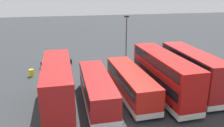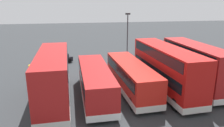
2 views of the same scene
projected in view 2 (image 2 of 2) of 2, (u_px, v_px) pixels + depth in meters
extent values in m
plane|color=#2D3033|center=(123.00, 65.00, 31.44)|extent=(140.00, 140.00, 0.00)
cube|color=#A51919|center=(224.00, 70.00, 23.37)|extent=(3.17, 10.76, 2.60)
cube|color=silver|center=(223.00, 79.00, 23.65)|extent=(3.21, 10.81, 0.55)
cube|color=black|center=(195.00, 54.00, 28.19)|extent=(2.25, 0.19, 1.10)
cylinder|color=black|center=(192.00, 70.00, 27.05)|extent=(0.36, 1.12, 1.10)
cylinder|color=black|center=(208.00, 69.00, 27.59)|extent=(0.36, 1.12, 1.10)
cube|color=#A51919|center=(195.00, 65.00, 22.73)|extent=(2.60, 10.43, 4.20)
cube|color=silver|center=(193.00, 81.00, 23.23)|extent=(2.64, 10.47, 0.55)
cube|color=black|center=(195.00, 66.00, 22.78)|extent=(2.65, 9.63, 0.90)
cube|color=black|center=(196.00, 51.00, 22.32)|extent=(2.65, 9.63, 0.90)
cube|color=black|center=(172.00, 55.00, 27.73)|extent=(2.25, 0.07, 1.10)
cylinder|color=black|center=(168.00, 71.00, 26.63)|extent=(0.30, 1.10, 1.10)
cylinder|color=black|center=(184.00, 70.00, 27.05)|extent=(0.30, 1.10, 1.10)
cylinder|color=black|center=(205.00, 97.00, 19.44)|extent=(0.30, 1.10, 1.10)
cube|color=#B71411|center=(165.00, 68.00, 21.64)|extent=(3.02, 11.40, 4.20)
cube|color=silver|center=(164.00, 85.00, 22.14)|extent=(3.06, 11.44, 0.55)
cube|color=black|center=(165.00, 70.00, 21.70)|extent=(3.05, 10.60, 0.90)
cube|color=black|center=(166.00, 53.00, 21.23)|extent=(3.05, 10.60, 0.90)
cube|color=black|center=(144.00, 56.00, 27.01)|extent=(2.25, 0.15, 1.10)
cylinder|color=black|center=(139.00, 73.00, 25.88)|extent=(0.35, 1.11, 1.10)
cylinder|color=black|center=(157.00, 72.00, 26.39)|extent=(0.35, 1.11, 1.10)
cylinder|color=black|center=(175.00, 105.00, 17.93)|extent=(0.35, 1.11, 1.10)
cylinder|color=black|center=(199.00, 102.00, 18.43)|extent=(0.35, 1.11, 1.10)
cube|color=red|center=(131.00, 76.00, 21.63)|extent=(2.95, 10.58, 2.60)
cube|color=silver|center=(131.00, 85.00, 21.91)|extent=(3.00, 10.62, 0.55)
cube|color=black|center=(131.00, 70.00, 21.47)|extent=(2.98, 9.78, 0.90)
cube|color=black|center=(118.00, 58.00, 26.40)|extent=(2.25, 0.15, 1.10)
cylinder|color=black|center=(111.00, 75.00, 25.28)|extent=(0.34, 1.11, 1.10)
cylinder|color=black|center=(130.00, 74.00, 25.78)|extent=(0.34, 1.11, 1.10)
cylinder|color=black|center=(132.00, 104.00, 18.08)|extent=(0.34, 1.11, 1.10)
cylinder|color=black|center=(157.00, 101.00, 18.58)|extent=(0.34, 1.11, 1.10)
cube|color=#A51919|center=(95.00, 81.00, 20.25)|extent=(2.55, 10.28, 2.60)
cube|color=silver|center=(95.00, 91.00, 20.53)|extent=(2.59, 10.32, 0.55)
cube|color=black|center=(95.00, 75.00, 20.09)|extent=(2.61, 9.48, 0.90)
cube|color=black|center=(90.00, 61.00, 24.97)|extent=(2.25, 0.06, 1.10)
cylinder|color=black|center=(81.00, 79.00, 23.88)|extent=(0.30, 1.10, 1.10)
cylinder|color=black|center=(101.00, 78.00, 24.29)|extent=(0.30, 1.10, 1.10)
cylinder|color=black|center=(87.00, 111.00, 16.81)|extent=(0.30, 1.10, 1.10)
cylinder|color=black|center=(115.00, 109.00, 17.23)|extent=(0.30, 1.10, 1.10)
cube|color=#A51919|center=(54.00, 76.00, 19.10)|extent=(2.65, 10.50, 4.20)
cube|color=silver|center=(55.00, 95.00, 19.59)|extent=(2.69, 10.54, 0.55)
cube|color=black|center=(54.00, 78.00, 19.15)|extent=(2.70, 9.70, 0.90)
cube|color=black|center=(52.00, 60.00, 18.69)|extent=(2.70, 9.70, 0.90)
cube|color=black|center=(56.00, 63.00, 24.12)|extent=(2.25, 0.08, 1.10)
cylinder|color=black|center=(46.00, 82.00, 23.01)|extent=(0.31, 1.10, 1.10)
cylinder|color=black|center=(67.00, 81.00, 23.45)|extent=(0.31, 1.10, 1.10)
cylinder|color=black|center=(37.00, 119.00, 15.78)|extent=(0.31, 1.10, 1.10)
cylinder|color=black|center=(68.00, 115.00, 16.22)|extent=(0.31, 1.10, 1.10)
cube|color=black|center=(57.00, 60.00, 31.98)|extent=(4.57, 3.56, 0.70)
cube|color=black|center=(58.00, 56.00, 31.93)|extent=(3.00, 2.63, 0.55)
cylinder|color=black|center=(50.00, 64.00, 30.53)|extent=(0.67, 0.49, 0.64)
cylinder|color=black|center=(46.00, 62.00, 31.73)|extent=(0.67, 0.49, 0.64)
cylinder|color=black|center=(69.00, 61.00, 32.35)|extent=(0.67, 0.49, 0.64)
cylinder|color=black|center=(64.00, 59.00, 33.55)|extent=(0.67, 0.49, 0.64)
cube|color=#1E479E|center=(164.00, 59.00, 32.75)|extent=(4.26, 3.72, 0.70)
cube|color=black|center=(166.00, 55.00, 32.50)|extent=(2.87, 2.69, 0.55)
cylinder|color=black|center=(154.00, 60.00, 32.63)|extent=(0.65, 0.55, 0.64)
cylinder|color=black|center=(156.00, 58.00, 34.04)|extent=(0.65, 0.55, 0.64)
cylinder|color=black|center=(172.00, 62.00, 31.57)|extent=(0.65, 0.55, 0.64)
cylinder|color=black|center=(174.00, 60.00, 32.98)|extent=(0.65, 0.55, 0.64)
cylinder|color=#38383D|center=(127.00, 39.00, 32.45)|extent=(0.16, 0.16, 7.03)
cube|color=#262628|center=(128.00, 14.00, 31.46)|extent=(0.70, 0.30, 0.24)
cylinder|color=yellow|center=(31.00, 68.00, 28.08)|extent=(0.60, 0.60, 0.95)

